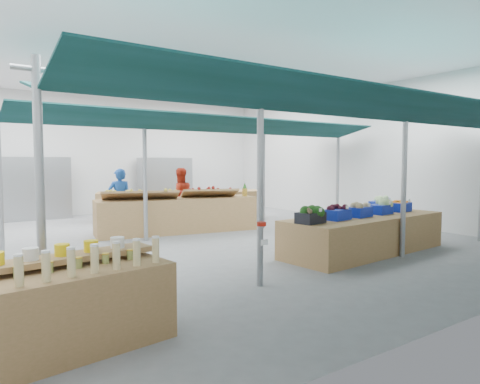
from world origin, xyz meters
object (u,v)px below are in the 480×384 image
at_px(fruit_counter, 178,215).
at_px(crate_stack, 391,236).
at_px(vendor_right, 180,197).
at_px(bottle_shelf, 76,305).
at_px(vendor_left, 120,200).
at_px(veg_counter, 365,234).

xyz_separation_m(fruit_counter, crate_stack, (2.48, -4.79, -0.12)).
xyz_separation_m(crate_stack, vendor_right, (-1.88, 5.89, 0.51)).
xyz_separation_m(bottle_shelf, fruit_counter, (3.99, 5.87, 0.01)).
distance_m(fruit_counter, vendor_right, 1.31).
relative_size(crate_stack, vendor_left, 0.39).
height_order(veg_counter, crate_stack, veg_counter).
bearing_deg(vendor_left, crate_stack, 131.62).
height_order(fruit_counter, crate_stack, fruit_counter).
relative_size(veg_counter, fruit_counter, 0.92).
distance_m(vendor_left, vendor_right, 1.80).
bearing_deg(vendor_left, bottle_shelf, 77.81).
distance_m(crate_stack, vendor_right, 6.21).
relative_size(bottle_shelf, vendor_left, 1.12).
xyz_separation_m(veg_counter, vendor_left, (-3.25, 5.58, 0.47)).
relative_size(fruit_counter, vendor_left, 2.50).
relative_size(fruit_counter, crate_stack, 6.35).
bearing_deg(vendor_right, crate_stack, 117.33).
xyz_separation_m(fruit_counter, vendor_right, (0.60, 1.10, 0.39)).
xyz_separation_m(vendor_left, vendor_right, (1.80, 0.00, 0.00)).
height_order(crate_stack, vendor_left, vendor_left).
relative_size(crate_stack, vendor_right, 0.39).
distance_m(veg_counter, crate_stack, 0.53).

